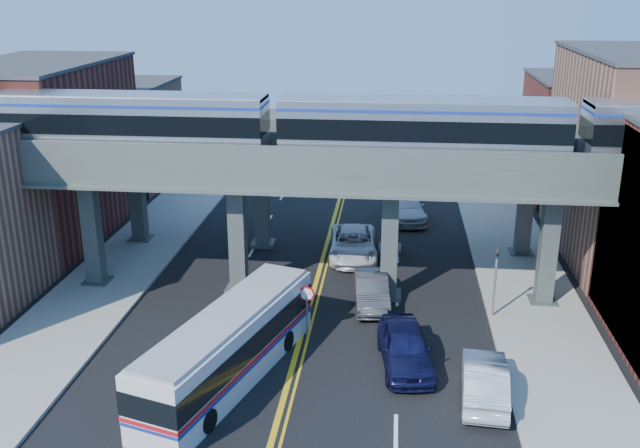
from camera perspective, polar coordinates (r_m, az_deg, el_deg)
The scene contains 19 objects.
ground at distance 31.35m, azimuth -2.29°, elevation -11.58°, with size 120.00×120.00×0.00m, color black.
sidewalk_west at distance 42.91m, azimuth -15.72°, elevation -3.51°, with size 5.00×70.00×0.16m, color gray.
sidewalk_east at distance 40.66m, azimuth 16.15°, elevation -4.81°, with size 5.00×70.00×0.16m, color gray.
building_west_b at distance 49.44m, azimuth -21.36°, elevation 5.42°, with size 8.00×14.00×11.00m, color brown.
building_west_c at distance 61.30m, azimuth -15.78°, elevation 6.94°, with size 8.00×10.00×8.00m, color #9A654F.
building_east_b at distance 46.17m, azimuth 24.21°, elevation 4.82°, with size 8.00×14.00×12.00m, color #9A654F.
building_east_c at distance 58.68m, azimuth 20.32°, elevation 6.47°, with size 8.00×10.00×9.00m, color brown.
mural_panel at distance 34.32m, azimuth 23.48°, elevation -1.69°, with size 0.10×9.50×9.50m, color teal.
elevated_viaduct_near at distance 36.21m, azimuth -0.60°, elevation 3.79°, with size 52.00×3.60×7.40m.
elevated_viaduct_far at distance 42.98m, azimuth 0.49°, elevation 6.19°, with size 52.00×3.60×7.40m.
transit_train at distance 35.41m, azimuth 8.15°, elevation 7.64°, with size 43.38×2.72×3.16m.
stop_sign at distance 33.12m, azimuth -1.06°, elevation -6.38°, with size 0.76×0.09×2.63m.
traffic_signal at distance 35.80m, azimuth 13.87°, elevation -4.02°, with size 0.15×0.18×4.10m.
transit_bus at distance 30.22m, azimuth -7.30°, elevation -9.73°, with size 5.69×11.50×2.90m.
car_lane_a at distance 31.43m, azimuth 6.84°, elevation -9.76°, with size 2.11×5.25×1.79m, color #0E1034.
car_lane_b at distance 36.93m, azimuth 4.14°, elevation -5.32°, with size 1.67×4.80×1.58m, color #333336.
car_lane_c at distance 43.13m, azimuth 2.67°, elevation -1.59°, with size 2.79×6.05×1.68m, color silver.
car_lane_d at distance 50.47m, azimuth 6.85°, elevation 1.37°, with size 2.40×5.89×1.71m, color silver.
car_parked_curb at distance 29.76m, azimuth 13.05°, elevation -12.08°, with size 1.73×4.96×1.64m, color silver.
Camera 1 is at (4.09, -26.74, 15.84)m, focal length 40.00 mm.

